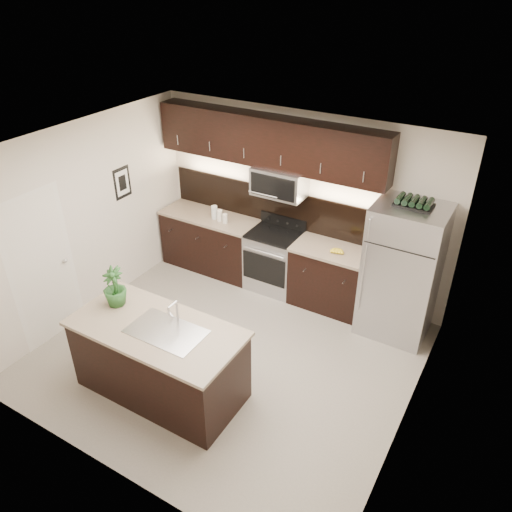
% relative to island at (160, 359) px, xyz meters
% --- Properties ---
extents(ground, '(4.50, 4.50, 0.00)m').
position_rel_island_xyz_m(ground, '(0.33, 0.89, -0.47)').
color(ground, gray).
rests_on(ground, ground).
extents(room_walls, '(4.52, 4.02, 2.71)m').
position_rel_island_xyz_m(room_walls, '(0.22, 0.86, 1.22)').
color(room_walls, beige).
rests_on(room_walls, ground).
extents(counter_run, '(3.51, 0.65, 0.94)m').
position_rel_island_xyz_m(counter_run, '(-0.13, 2.58, -0.00)').
color(counter_run, black).
rests_on(counter_run, ground).
extents(upper_fixtures, '(3.49, 0.40, 1.66)m').
position_rel_island_xyz_m(upper_fixtures, '(-0.10, 2.73, 1.67)').
color(upper_fixtures, black).
rests_on(upper_fixtures, counter_run).
extents(island, '(1.96, 0.96, 0.94)m').
position_rel_island_xyz_m(island, '(0.00, 0.00, 0.00)').
color(island, black).
rests_on(island, ground).
extents(sink_faucet, '(0.84, 0.50, 0.28)m').
position_rel_island_xyz_m(sink_faucet, '(0.15, 0.01, 0.48)').
color(sink_faucet, silver).
rests_on(sink_faucet, island).
extents(refrigerator, '(0.89, 0.81, 1.85)m').
position_rel_island_xyz_m(refrigerator, '(1.99, 2.52, 0.45)').
color(refrigerator, '#B2B2B7').
rests_on(refrigerator, ground).
extents(wine_rack, '(0.46, 0.28, 0.11)m').
position_rel_island_xyz_m(wine_rack, '(1.99, 2.52, 1.43)').
color(wine_rack, black).
rests_on(wine_rack, refrigerator).
extents(plant, '(0.29, 0.29, 0.48)m').
position_rel_island_xyz_m(plant, '(-0.67, 0.11, 0.71)').
color(plant, '#214F1F').
rests_on(plant, island).
extents(canisters, '(0.31, 0.13, 0.21)m').
position_rel_island_xyz_m(canisters, '(-0.87, 2.52, 0.56)').
color(canisters, silver).
rests_on(canisters, counter_run).
extents(french_press, '(0.11, 0.11, 0.31)m').
position_rel_island_xyz_m(french_press, '(1.50, 2.53, 0.58)').
color(french_press, silver).
rests_on(french_press, counter_run).
extents(bananas, '(0.22, 0.19, 0.06)m').
position_rel_island_xyz_m(bananas, '(1.04, 2.50, 0.50)').
color(bananas, gold).
rests_on(bananas, counter_run).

